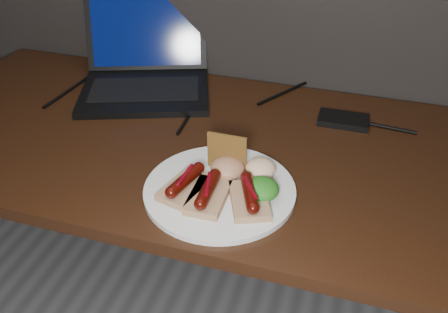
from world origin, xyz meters
TOP-DOWN VIEW (x-y plane):
  - desk at (0.00, 1.38)m, footprint 1.40×0.70m
  - laptop at (-0.19, 1.61)m, footprint 0.44×0.44m
  - hard_drive at (0.37, 1.56)m, footprint 0.12×0.07m
  - desk_cables at (0.04, 1.56)m, footprint 0.94×0.39m
  - plate at (0.16, 1.21)m, footprint 0.39×0.39m
  - bread_sausage_left at (0.10, 1.17)m, footprint 0.10×0.13m
  - bread_sausage_center at (0.15, 1.16)m, footprint 0.07×0.12m
  - bread_sausage_right at (0.23, 1.18)m, footprint 0.11×0.13m
  - crispbread at (0.15, 1.27)m, footprint 0.09×0.01m
  - salad_greens at (0.25, 1.20)m, footprint 0.07×0.07m
  - salsa_mound at (0.16, 1.25)m, footprint 0.07×0.07m
  - coleslaw_mound at (0.23, 1.27)m, footprint 0.06×0.06m

SIDE VIEW (x-z plane):
  - desk at x=0.00m, z-range 0.29..1.04m
  - desk_cables at x=0.04m, z-range 0.75..0.76m
  - plate at x=0.16m, z-range 0.75..0.76m
  - hard_drive at x=0.37m, z-range 0.75..0.77m
  - bread_sausage_left at x=0.10m, z-range 0.76..0.80m
  - bread_sausage_center at x=0.15m, z-range 0.76..0.80m
  - bread_sausage_right at x=0.23m, z-range 0.76..0.80m
  - coleslaw_mound at x=0.23m, z-range 0.76..0.80m
  - salad_greens at x=0.25m, z-range 0.76..0.80m
  - salsa_mound at x=0.16m, z-range 0.76..0.80m
  - laptop at x=-0.19m, z-range 0.68..0.93m
  - crispbread at x=0.15m, z-range 0.76..0.85m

